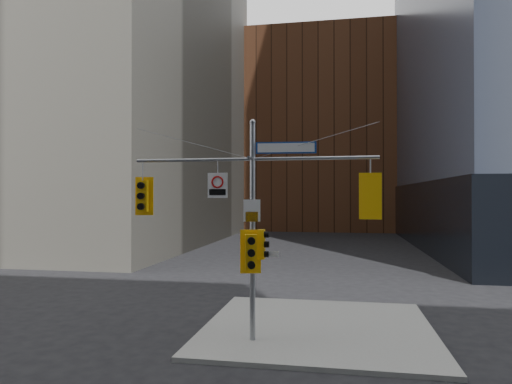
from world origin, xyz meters
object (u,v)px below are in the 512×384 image
(signal_assembly, at_px, (253,208))
(street_sign_blade, at_px, (286,148))
(traffic_light_east_arm, at_px, (370,196))
(traffic_light_pole_side, at_px, (262,244))
(traffic_light_west_arm, at_px, (143,196))
(traffic_light_pole_front, at_px, (251,252))
(regulatory_sign_arm, at_px, (218,185))

(signal_assembly, relative_size, street_sign_blade, 4.13)
(traffic_light_east_arm, xyz_separation_m, traffic_light_pole_side, (-3.40, 0.01, -1.56))
(traffic_light_west_arm, xyz_separation_m, traffic_light_pole_side, (4.12, -0.01, -1.56))
(traffic_light_west_arm, height_order, street_sign_blade, street_sign_blade)
(traffic_light_east_arm, height_order, traffic_light_pole_front, traffic_light_east_arm)
(signal_assembly, xyz_separation_m, regulatory_sign_arm, (-1.17, -0.02, 0.76))
(traffic_light_west_arm, xyz_separation_m, street_sign_blade, (4.89, -0.01, 1.55))
(traffic_light_pole_side, height_order, traffic_light_pole_front, same)
(traffic_light_east_arm, bearing_deg, regulatory_sign_arm, 4.85)
(traffic_light_pole_side, distance_m, regulatory_sign_arm, 2.44)
(signal_assembly, bearing_deg, traffic_light_pole_front, -90.36)
(traffic_light_east_arm, bearing_deg, traffic_light_pole_front, 8.70)
(street_sign_blade, bearing_deg, regulatory_sign_arm, 176.92)
(traffic_light_west_arm, bearing_deg, traffic_light_pole_side, -6.69)
(regulatory_sign_arm, bearing_deg, traffic_light_west_arm, 177.14)
(traffic_light_pole_side, bearing_deg, traffic_light_pole_front, 131.53)
(traffic_light_pole_side, relative_size, street_sign_blade, 0.49)
(signal_assembly, height_order, regulatory_sign_arm, signal_assembly)
(traffic_light_west_arm, bearing_deg, traffic_light_pole_front, -10.80)
(traffic_light_east_arm, height_order, regulatory_sign_arm, regulatory_sign_arm)
(traffic_light_east_arm, relative_size, traffic_light_pole_front, 1.01)
(signal_assembly, height_order, traffic_light_pole_side, signal_assembly)
(traffic_light_pole_side, distance_m, street_sign_blade, 3.20)
(street_sign_blade, bearing_deg, traffic_light_east_arm, -3.75)
(traffic_light_pole_front, bearing_deg, traffic_light_east_arm, -10.41)
(traffic_light_east_arm, xyz_separation_m, regulatory_sign_arm, (-4.89, -0.02, 0.38))
(signal_assembly, xyz_separation_m, traffic_light_west_arm, (-3.80, 0.01, 0.38))
(traffic_light_west_arm, height_order, traffic_light_pole_side, traffic_light_west_arm)
(traffic_light_pole_side, bearing_deg, traffic_light_east_arm, -88.84)
(traffic_light_pole_side, xyz_separation_m, regulatory_sign_arm, (-1.49, -0.03, 1.94))
(traffic_light_pole_side, bearing_deg, traffic_light_west_arm, 91.16)
(regulatory_sign_arm, bearing_deg, traffic_light_pole_side, -1.12)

